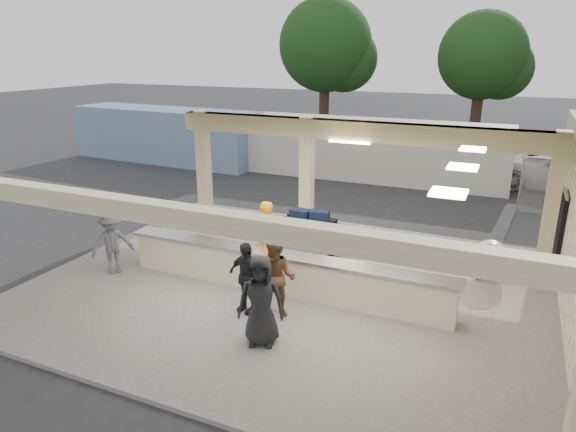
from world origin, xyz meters
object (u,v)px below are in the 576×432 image
at_px(passenger_c, 112,243).
at_px(car_white_a, 572,173).
at_px(baggage_handler, 265,237).
at_px(luggage_cart, 305,230).
at_px(passenger_a, 276,278).
at_px(drum_fan, 490,259).
at_px(baggage_counter, 281,272).
at_px(passenger_b, 246,277).
at_px(container_blue, 166,135).
at_px(container_white, 370,150).
at_px(car_dark, 556,165).
at_px(passenger_d, 261,301).

bearing_deg(passenger_c, car_white_a, -2.50).
bearing_deg(baggage_handler, luggage_cart, 175.99).
distance_m(luggage_cart, passenger_a, 3.55).
distance_m(drum_fan, baggage_handler, 5.64).
height_order(baggage_counter, passenger_b, passenger_b).
distance_m(passenger_b, container_blue, 17.38).
distance_m(baggage_counter, container_white, 12.39).
distance_m(car_dark, container_blue, 18.61).
bearing_deg(passenger_d, car_white_a, 49.60).
distance_m(passenger_c, container_blue, 14.60).
distance_m(passenger_a, passenger_c, 4.76).
bearing_deg(drum_fan, car_dark, 77.68).
xyz_separation_m(passenger_d, container_white, (-1.87, 14.49, 0.28)).
relative_size(baggage_handler, container_blue, 0.18).
xyz_separation_m(luggage_cart, passenger_d, (0.95, -4.57, 0.20)).
bearing_deg(passenger_b, drum_fan, 52.81).
height_order(passenger_c, container_blue, container_blue).
xyz_separation_m(baggage_handler, passenger_c, (-3.51, -1.65, -0.13)).
distance_m(luggage_cart, passenger_b, 3.56).
relative_size(baggage_handler, passenger_d, 1.04).
height_order(car_dark, container_white, container_white).
bearing_deg(container_white, baggage_counter, -84.24).
bearing_deg(drum_fan, luggage_cart, -178.88).
bearing_deg(baggage_counter, baggage_handler, 134.65).
distance_m(luggage_cart, passenger_d, 4.68).
height_order(baggage_handler, container_white, container_white).
distance_m(passenger_d, container_white, 14.61).
bearing_deg(luggage_cart, passenger_d, -79.03).
bearing_deg(drum_fan, passenger_c, -161.32).
distance_m(passenger_c, car_white_a, 18.02).
relative_size(container_white, container_blue, 1.16).
height_order(passenger_d, car_dark, passenger_d).
bearing_deg(passenger_d, container_white, 79.24).
xyz_separation_m(baggage_counter, passenger_b, (-0.30, -1.17, 0.32)).
distance_m(passenger_b, car_white_a, 16.14).
bearing_deg(passenger_a, container_white, 88.63).
bearing_deg(car_dark, container_white, 149.17).
relative_size(baggage_counter, car_white_a, 1.49).
height_order(passenger_a, car_white_a, passenger_a).
bearing_deg(passenger_a, car_dark, 60.65).
height_order(passenger_d, car_white_a, passenger_d).
distance_m(baggage_counter, car_dark, 15.97).
bearing_deg(container_blue, car_dark, 12.22).
relative_size(passenger_b, passenger_c, 0.99).
bearing_deg(passenger_b, car_white_a, 76.71).
relative_size(passenger_a, passenger_d, 0.95).
distance_m(luggage_cart, baggage_handler, 1.61).
height_order(baggage_handler, passenger_a, baggage_handler).
relative_size(car_white_a, container_blue, 0.53).
relative_size(passenger_d, container_white, 0.15).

